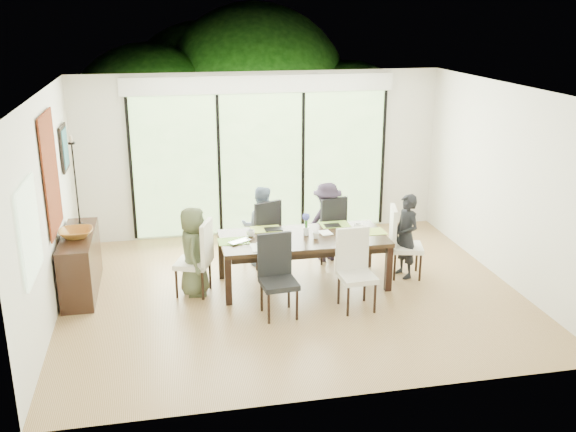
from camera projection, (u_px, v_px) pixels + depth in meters
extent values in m
cube|color=brown|center=(292.00, 292.00, 8.65)|extent=(6.00, 5.00, 0.01)
cube|color=white|center=(292.00, 89.00, 7.81)|extent=(6.00, 5.00, 0.01)
cube|color=silver|center=(261.00, 154.00, 10.57)|extent=(6.00, 0.02, 2.70)
cube|color=white|center=(347.00, 271.00, 5.89)|extent=(6.00, 0.02, 2.70)
cube|color=beige|center=(46.00, 210.00, 7.67)|extent=(0.02, 5.00, 2.70)
cube|color=white|center=(506.00, 184.00, 8.80)|extent=(0.02, 5.00, 2.70)
cube|color=#598C3F|center=(262.00, 164.00, 10.58)|extent=(4.20, 0.02, 2.30)
cube|color=white|center=(261.00, 84.00, 10.17)|extent=(4.40, 0.06, 0.28)
cube|color=black|center=(131.00, 170.00, 10.18)|extent=(0.05, 0.04, 2.30)
cube|color=black|center=(219.00, 166.00, 10.44)|extent=(0.05, 0.04, 2.30)
cube|color=black|center=(303.00, 162.00, 10.70)|extent=(0.05, 0.04, 2.30)
cube|color=black|center=(383.00, 158.00, 10.97)|extent=(0.05, 0.04, 2.30)
cube|color=#8CAD7F|center=(30.00, 230.00, 6.51)|extent=(0.02, 0.90, 1.00)
cube|color=brown|center=(254.00, 218.00, 11.83)|extent=(6.00, 1.80, 0.10)
cube|color=brown|center=(248.00, 176.00, 12.39)|extent=(6.00, 0.08, 0.06)
sphere|color=#14380F|center=(150.00, 125.00, 12.71)|extent=(3.20, 3.20, 3.20)
sphere|color=#14380F|center=(255.00, 100.00, 13.58)|extent=(4.00, 4.00, 4.00)
sphere|color=#14380F|center=(347.00, 129.00, 13.33)|extent=(2.80, 2.80, 2.80)
sphere|color=#14380F|center=(205.00, 105.00, 14.10)|extent=(3.60, 3.60, 3.60)
cube|color=black|center=(303.00, 238.00, 8.69)|extent=(2.24, 1.03, 0.06)
cube|color=black|center=(303.00, 244.00, 8.72)|extent=(2.06, 0.84, 0.09)
cube|color=black|center=(228.00, 281.00, 8.20)|extent=(0.08, 0.08, 0.64)
cube|color=black|center=(389.00, 268.00, 8.60)|extent=(0.08, 0.08, 0.64)
cube|color=black|center=(221.00, 257.00, 9.00)|extent=(0.08, 0.08, 0.64)
cube|color=black|center=(368.00, 246.00, 9.40)|extent=(0.08, 0.08, 0.64)
imported|color=#495237|center=(194.00, 251.00, 8.44)|extent=(0.43, 0.61, 1.21)
imported|color=black|center=(406.00, 236.00, 8.99)|extent=(0.48, 0.63, 1.21)
imported|color=#778FAD|center=(261.00, 226.00, 9.40)|extent=(0.62, 0.45, 1.21)
imported|color=#281F2F|center=(327.00, 222.00, 9.59)|extent=(0.62, 0.45, 1.21)
cube|color=#6CA139|center=(234.00, 241.00, 8.50)|extent=(0.41, 0.30, 0.01)
cube|color=#8EA83C|center=(370.00, 232.00, 8.86)|extent=(0.41, 0.30, 0.01)
cube|color=#9DB440|center=(266.00, 229.00, 8.97)|extent=(0.41, 0.30, 0.01)
cube|color=#87B641|center=(335.00, 224.00, 9.16)|extent=(0.41, 0.30, 0.01)
cube|color=white|center=(267.00, 247.00, 8.30)|extent=(0.41, 0.30, 0.01)
cube|color=black|center=(273.00, 229.00, 8.94)|extent=(0.24, 0.17, 0.01)
cube|color=black|center=(332.00, 225.00, 9.10)|extent=(0.22, 0.16, 0.01)
cube|color=white|center=(354.00, 234.00, 8.77)|extent=(0.28, 0.21, 0.00)
cube|color=white|center=(267.00, 246.00, 8.30)|extent=(0.24, 0.24, 0.02)
cube|color=#C75317|center=(267.00, 245.00, 8.29)|extent=(0.19, 0.19, 0.01)
cylinder|color=silver|center=(306.00, 231.00, 8.72)|extent=(0.07, 0.07, 0.11)
cylinder|color=#337226|center=(306.00, 223.00, 8.69)|extent=(0.04, 0.04, 0.15)
sphere|color=#535DD1|center=(306.00, 217.00, 8.66)|extent=(0.10, 0.10, 0.10)
imported|color=silver|center=(242.00, 242.00, 8.43)|extent=(0.37, 0.33, 0.02)
imported|color=white|center=(251.00, 233.00, 8.68)|extent=(0.16, 0.16, 0.09)
imported|color=white|center=(316.00, 235.00, 8.61)|extent=(0.11, 0.11, 0.09)
imported|color=white|center=(358.00, 227.00, 8.91)|extent=(0.15, 0.15, 0.09)
imported|color=white|center=(320.00, 234.00, 8.77)|extent=(0.18, 0.23, 0.02)
cube|color=black|center=(81.00, 263.00, 8.55)|extent=(0.41, 1.45, 0.81)
imported|color=#915B1F|center=(76.00, 233.00, 8.32)|extent=(0.43, 0.43, 0.10)
cylinder|color=black|center=(80.00, 225.00, 8.75)|extent=(0.09, 0.09, 0.04)
cylinder|color=black|center=(76.00, 184.00, 8.57)|extent=(0.02, 0.02, 1.13)
cylinder|color=black|center=(71.00, 143.00, 8.40)|extent=(0.09, 0.09, 0.03)
cylinder|color=silver|center=(71.00, 139.00, 8.38)|extent=(0.03, 0.03, 0.09)
cube|color=#9C3616|center=(51.00, 173.00, 7.94)|extent=(0.02, 1.00, 1.50)
cube|color=black|center=(64.00, 148.00, 9.14)|extent=(0.03, 0.55, 0.65)
cube|color=#1B4F59|center=(65.00, 148.00, 9.14)|extent=(0.01, 0.45, 0.55)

